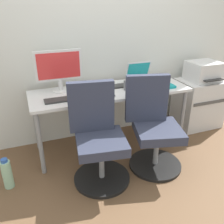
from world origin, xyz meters
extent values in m
plane|color=brown|center=(0.00, 0.00, 0.00)|extent=(5.28, 5.28, 0.00)
cube|color=silver|center=(0.00, 0.37, 1.30)|extent=(4.40, 0.04, 2.60)
cube|color=silver|center=(0.00, 0.00, 0.69)|extent=(1.71, 0.58, 0.03)
cylinder|color=gray|center=(-0.81, -0.24, 0.34)|extent=(0.04, 0.04, 0.67)
cylinder|color=gray|center=(0.81, -0.24, 0.34)|extent=(0.04, 0.04, 0.67)
cylinder|color=gray|center=(-0.81, 0.24, 0.34)|extent=(0.04, 0.04, 0.67)
cylinder|color=gray|center=(0.81, 0.24, 0.34)|extent=(0.04, 0.04, 0.67)
cylinder|color=black|center=(-0.29, -0.55, 0.01)|extent=(0.54, 0.54, 0.03)
cylinder|color=gray|center=(-0.29, -0.55, 0.20)|extent=(0.05, 0.05, 0.34)
cube|color=#33384C|center=(-0.29, -0.55, 0.41)|extent=(0.50, 0.50, 0.09)
cube|color=#33384C|center=(-0.32, -0.36, 0.70)|extent=(0.43, 0.13, 0.48)
cylinder|color=black|center=(0.29, -0.55, 0.01)|extent=(0.54, 0.54, 0.03)
cylinder|color=gray|center=(0.29, -0.55, 0.20)|extent=(0.05, 0.05, 0.34)
cube|color=#33384C|center=(0.29, -0.55, 0.41)|extent=(0.54, 0.54, 0.09)
cube|color=#33384C|center=(0.25, -0.37, 0.70)|extent=(0.42, 0.17, 0.48)
cube|color=silver|center=(1.29, 0.07, 0.32)|extent=(0.58, 0.44, 0.64)
cube|color=#4C4C4C|center=(1.29, -0.15, 0.42)|extent=(0.52, 0.01, 0.04)
cube|color=silver|center=(1.29, 0.07, 0.76)|extent=(0.38, 0.34, 0.24)
cube|color=#262626|center=(1.29, -0.13, 0.70)|extent=(0.27, 0.06, 0.01)
cylinder|color=#A5D8B2|center=(-1.13, -0.34, 0.14)|extent=(0.09, 0.09, 0.28)
cylinder|color=#2D59B2|center=(-1.13, -0.34, 0.30)|extent=(0.06, 0.06, 0.03)
cylinder|color=silver|center=(-0.51, 0.15, 0.71)|extent=(0.18, 0.18, 0.01)
cylinder|color=silver|center=(-0.51, 0.15, 0.77)|extent=(0.04, 0.04, 0.11)
cube|color=silver|center=(-0.51, 0.15, 0.98)|extent=(0.48, 0.03, 0.31)
cube|color=red|center=(-0.51, 0.14, 0.98)|extent=(0.43, 0.00, 0.26)
cube|color=silver|center=(0.45, 0.10, 0.71)|extent=(0.31, 0.22, 0.02)
cube|color=silver|center=(0.45, 0.24, 0.82)|extent=(0.31, 0.08, 0.20)
cube|color=teal|center=(0.45, 0.23, 0.82)|extent=(0.28, 0.06, 0.17)
cube|color=#2D2D2D|center=(-0.54, -0.12, 0.71)|extent=(0.34, 0.12, 0.02)
cube|color=#2D2D2D|center=(0.07, 0.06, 0.71)|extent=(0.34, 0.12, 0.02)
ellipsoid|color=#B7B7B7|center=(0.21, -0.22, 0.72)|extent=(0.06, 0.10, 0.03)
ellipsoid|color=#B7B7B7|center=(-0.21, -0.11, 0.72)|extent=(0.06, 0.10, 0.03)
cylinder|color=yellow|center=(-0.30, -0.08, 0.75)|extent=(0.08, 0.08, 0.09)
cylinder|color=slate|center=(0.16, -0.07, 0.75)|extent=(0.07, 0.07, 0.10)
cube|color=black|center=(-0.06, -0.14, 0.71)|extent=(0.07, 0.14, 0.01)
cube|color=teal|center=(0.59, -0.14, 0.71)|extent=(0.21, 0.15, 0.03)
camera|label=1|loc=(-0.86, -2.31, 1.59)|focal=38.61mm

